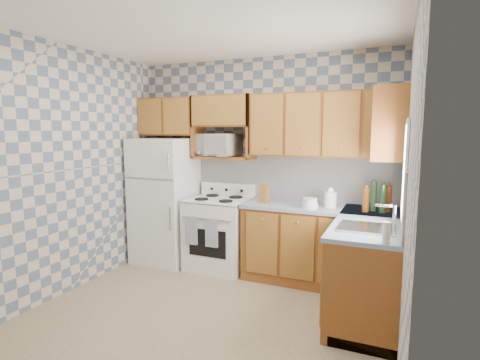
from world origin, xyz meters
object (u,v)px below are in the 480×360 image
(microwave, at_px, (218,145))
(electric_kettle, at_px, (330,200))
(stove_body, at_px, (219,234))
(refrigerator, at_px, (165,200))

(microwave, bearing_deg, electric_kettle, 4.46)
(stove_body, xyz_separation_m, microwave, (-0.09, 0.17, 1.15))
(microwave, bearing_deg, refrigerator, -153.82)
(stove_body, bearing_deg, electric_kettle, 0.35)
(refrigerator, distance_m, microwave, 1.06)
(stove_body, relative_size, electric_kettle, 5.14)
(electric_kettle, bearing_deg, stove_body, -179.65)
(stove_body, bearing_deg, refrigerator, -178.22)
(microwave, height_order, electric_kettle, microwave)
(stove_body, bearing_deg, microwave, 117.23)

